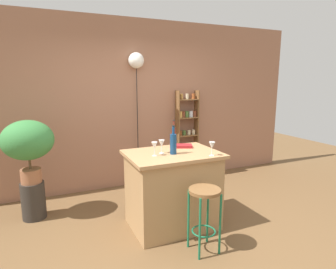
{
  "coord_description": "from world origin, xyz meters",
  "views": [
    {
      "loc": [
        -1.41,
        -2.72,
        1.82
      ],
      "look_at": [
        0.05,
        0.55,
        1.12
      ],
      "focal_mm": 30.38,
      "sensor_mm": 36.0,
      "label": 1
    }
  ],
  "objects_px": {
    "potted_plant": "(28,142)",
    "cookbook": "(184,146)",
    "wine_glass_center": "(212,146)",
    "bar_stool": "(204,205)",
    "wine_glass_left": "(154,146)",
    "wine_glass_right": "(162,144)",
    "bottle_vinegar": "(173,143)",
    "bottle_olive_oil": "(174,136)",
    "plant_stool": "(33,200)",
    "spice_shelf": "(187,136)",
    "pendant_globe_light": "(136,62)"
  },
  "relations": [
    {
      "from": "cookbook",
      "to": "pendant_globe_light",
      "type": "bearing_deg",
      "value": 120.3
    },
    {
      "from": "wine_glass_left",
      "to": "wine_glass_center",
      "type": "xyz_separation_m",
      "value": [
        0.61,
        -0.27,
        0.0
      ]
    },
    {
      "from": "pendant_globe_light",
      "to": "wine_glass_center",
      "type": "bearing_deg",
      "value": -81.02
    },
    {
      "from": "potted_plant",
      "to": "wine_glass_center",
      "type": "relative_size",
      "value": 5.02
    },
    {
      "from": "spice_shelf",
      "to": "potted_plant",
      "type": "distance_m",
      "value": 2.66
    },
    {
      "from": "spice_shelf",
      "to": "wine_glass_right",
      "type": "height_order",
      "value": "spice_shelf"
    },
    {
      "from": "bar_stool",
      "to": "bottle_vinegar",
      "type": "distance_m",
      "value": 0.8
    },
    {
      "from": "plant_stool",
      "to": "potted_plant",
      "type": "xyz_separation_m",
      "value": [
        -0.0,
        0.0,
        0.79
      ]
    },
    {
      "from": "potted_plant",
      "to": "wine_glass_left",
      "type": "bearing_deg",
      "value": -35.76
    },
    {
      "from": "bar_stool",
      "to": "wine_glass_left",
      "type": "relative_size",
      "value": 4.27
    },
    {
      "from": "potted_plant",
      "to": "bottle_vinegar",
      "type": "height_order",
      "value": "potted_plant"
    },
    {
      "from": "spice_shelf",
      "to": "wine_glass_left",
      "type": "xyz_separation_m",
      "value": [
        -1.24,
        -1.55,
        0.26
      ]
    },
    {
      "from": "plant_stool",
      "to": "wine_glass_center",
      "type": "xyz_separation_m",
      "value": [
        1.95,
        -1.24,
        0.82
      ]
    },
    {
      "from": "potted_plant",
      "to": "wine_glass_center",
      "type": "bearing_deg",
      "value": -32.35
    },
    {
      "from": "bar_stool",
      "to": "plant_stool",
      "type": "xyz_separation_m",
      "value": [
        -1.67,
        1.55,
        -0.27
      ]
    },
    {
      "from": "spice_shelf",
      "to": "bar_stool",
      "type": "bearing_deg",
      "value": -113.22
    },
    {
      "from": "wine_glass_center",
      "to": "bottle_vinegar",
      "type": "bearing_deg",
      "value": 145.77
    },
    {
      "from": "bar_stool",
      "to": "cookbook",
      "type": "height_order",
      "value": "cookbook"
    },
    {
      "from": "bottle_olive_oil",
      "to": "bottle_vinegar",
      "type": "distance_m",
      "value": 0.42
    },
    {
      "from": "bottle_olive_oil",
      "to": "cookbook",
      "type": "height_order",
      "value": "bottle_olive_oil"
    },
    {
      "from": "spice_shelf",
      "to": "pendant_globe_light",
      "type": "xyz_separation_m",
      "value": [
        -0.93,
        0.04,
        1.3
      ]
    },
    {
      "from": "bottle_olive_oil",
      "to": "wine_glass_center",
      "type": "distance_m",
      "value": 0.66
    },
    {
      "from": "potted_plant",
      "to": "wine_glass_left",
      "type": "distance_m",
      "value": 1.66
    },
    {
      "from": "bottle_olive_oil",
      "to": "cookbook",
      "type": "distance_m",
      "value": 0.19
    },
    {
      "from": "bottle_vinegar",
      "to": "pendant_globe_light",
      "type": "relative_size",
      "value": 0.15
    },
    {
      "from": "pendant_globe_light",
      "to": "wine_glass_left",
      "type": "bearing_deg",
      "value": -101.18
    },
    {
      "from": "spice_shelf",
      "to": "potted_plant",
      "type": "relative_size",
      "value": 1.98
    },
    {
      "from": "potted_plant",
      "to": "pendant_globe_light",
      "type": "distance_m",
      "value": 2.07
    },
    {
      "from": "wine_glass_right",
      "to": "wine_glass_center",
      "type": "bearing_deg",
      "value": -34.64
    },
    {
      "from": "plant_stool",
      "to": "wine_glass_center",
      "type": "relative_size",
      "value": 3.01
    },
    {
      "from": "spice_shelf",
      "to": "bottle_olive_oil",
      "type": "height_order",
      "value": "spice_shelf"
    },
    {
      "from": "wine_glass_left",
      "to": "wine_glass_right",
      "type": "bearing_deg",
      "value": 30.82
    },
    {
      "from": "plant_stool",
      "to": "bottle_olive_oil",
      "type": "bearing_deg",
      "value": -19.02
    },
    {
      "from": "wine_glass_left",
      "to": "pendant_globe_light",
      "type": "distance_m",
      "value": 1.92
    },
    {
      "from": "wine_glass_center",
      "to": "cookbook",
      "type": "xyz_separation_m",
      "value": [
        -0.1,
        0.5,
        -0.1
      ]
    },
    {
      "from": "wine_glass_left",
      "to": "cookbook",
      "type": "height_order",
      "value": "wine_glass_left"
    },
    {
      "from": "wine_glass_center",
      "to": "bar_stool",
      "type": "bearing_deg",
      "value": -131.27
    },
    {
      "from": "bar_stool",
      "to": "wine_glass_right",
      "type": "bearing_deg",
      "value": 107.69
    },
    {
      "from": "wine_glass_left",
      "to": "plant_stool",
      "type": "bearing_deg",
      "value": 144.24
    },
    {
      "from": "plant_stool",
      "to": "potted_plant",
      "type": "height_order",
      "value": "potted_plant"
    },
    {
      "from": "potted_plant",
      "to": "cookbook",
      "type": "xyz_separation_m",
      "value": [
        1.85,
        -0.73,
        -0.07
      ]
    },
    {
      "from": "bottle_vinegar",
      "to": "cookbook",
      "type": "distance_m",
      "value": 0.38
    },
    {
      "from": "bar_stool",
      "to": "wine_glass_center",
      "type": "xyz_separation_m",
      "value": [
        0.28,
        0.32,
        0.54
      ]
    },
    {
      "from": "bar_stool",
      "to": "wine_glass_right",
      "type": "xyz_separation_m",
      "value": [
        -0.21,
        0.66,
        0.54
      ]
    },
    {
      "from": "potted_plant",
      "to": "bottle_olive_oil",
      "type": "distance_m",
      "value": 1.86
    },
    {
      "from": "wine_glass_right",
      "to": "bottle_vinegar",
      "type": "bearing_deg",
      "value": -35.94
    },
    {
      "from": "spice_shelf",
      "to": "pendant_globe_light",
      "type": "bearing_deg",
      "value": 177.48
    },
    {
      "from": "bottle_olive_oil",
      "to": "wine_glass_left",
      "type": "xyz_separation_m",
      "value": [
        -0.42,
        -0.36,
        -0.01
      ]
    },
    {
      "from": "plant_stool",
      "to": "bottle_olive_oil",
      "type": "relative_size",
      "value": 1.42
    },
    {
      "from": "potted_plant",
      "to": "bottle_vinegar",
      "type": "xyz_separation_m",
      "value": [
        1.58,
        -0.98,
        0.04
      ]
    }
  ]
}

